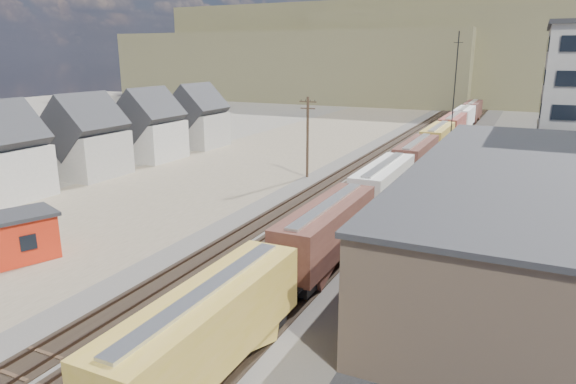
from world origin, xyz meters
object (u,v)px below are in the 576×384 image
at_px(maintenance_shed, 21,236).
at_px(parked_car_blue, 570,170).
at_px(utility_pole_north, 308,135).
at_px(freight_train, 428,146).

relative_size(maintenance_shed, parked_car_blue, 1.15).
relative_size(utility_pole_north, maintenance_shed, 1.66).
distance_m(utility_pole_north, maintenance_shed, 34.91).
bearing_deg(maintenance_shed, utility_pole_north, 75.39).
distance_m(freight_train, utility_pole_north, 18.09).
height_order(freight_train, parked_car_blue, freight_train).
height_order(maintenance_shed, parked_car_blue, maintenance_shed).
relative_size(utility_pole_north, parked_car_blue, 1.92).
height_order(freight_train, maintenance_shed, freight_train).
xyz_separation_m(freight_train, maintenance_shed, (-21.06, -46.64, -0.94)).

